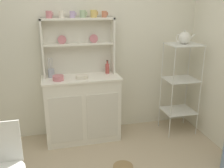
{
  "coord_description": "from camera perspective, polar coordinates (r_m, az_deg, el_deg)",
  "views": [
    {
      "loc": [
        -0.46,
        -1.77,
        1.82
      ],
      "look_at": [
        0.26,
        1.12,
        0.84
      ],
      "focal_mm": 40.64,
      "sensor_mm": 36.0,
      "label": 1
    }
  ],
  "objects": [
    {
      "name": "wall_back",
      "position": [
        3.47,
        -6.32,
        8.67
      ],
      "size": [
        3.84,
        0.05,
        2.5
      ],
      "primitive_type": "cube",
      "color": "silver",
      "rests_on": "ground"
    },
    {
      "name": "hutch_cabinet",
      "position": [
        3.44,
        -6.7,
        -5.31
      ],
      "size": [
        1.0,
        0.45,
        0.88
      ],
      "color": "white",
      "rests_on": "ground"
    },
    {
      "name": "hutch_shelf_unit",
      "position": [
        3.36,
        -7.62,
        9.32
      ],
      "size": [
        0.93,
        0.18,
        0.73
      ],
      "color": "silver",
      "rests_on": "hutch_cabinet"
    },
    {
      "name": "bakers_rack",
      "position": [
        3.63,
        15.24,
        1.2
      ],
      "size": [
        0.44,
        0.37,
        1.27
      ],
      "color": "silver",
      "rests_on": "ground"
    },
    {
      "name": "wire_chair",
      "position": [
        2.44,
        -23.28,
        -15.65
      ],
      "size": [
        0.36,
        0.36,
        0.85
      ],
      "rotation": [
        0.0,
        0.0,
        0.53
      ],
      "color": "white",
      "rests_on": "ground"
    },
    {
      "name": "cup_rose_0",
      "position": [
        3.26,
        -13.99,
        14.93
      ],
      "size": [
        0.09,
        0.07,
        0.09
      ],
      "color": "#D17A84",
      "rests_on": "hutch_shelf_unit"
    },
    {
      "name": "cup_cream_1",
      "position": [
        3.26,
        -11.28,
        15.13
      ],
      "size": [
        0.08,
        0.07,
        0.09
      ],
      "color": "silver",
      "rests_on": "hutch_shelf_unit"
    },
    {
      "name": "cup_lilac_2",
      "position": [
        3.27,
        -8.87,
        15.22
      ],
      "size": [
        0.08,
        0.07,
        0.08
      ],
      "color": "#B79ECC",
      "rests_on": "hutch_shelf_unit"
    },
    {
      "name": "cup_sage_3",
      "position": [
        3.29,
        -6.56,
        15.41
      ],
      "size": [
        0.09,
        0.08,
        0.09
      ],
      "color": "#9EB78E",
      "rests_on": "hutch_shelf_unit"
    },
    {
      "name": "cup_gold_4",
      "position": [
        3.31,
        -4.13,
        15.51
      ],
      "size": [
        0.1,
        0.08,
        0.09
      ],
      "color": "#DBB760",
      "rests_on": "hutch_shelf_unit"
    },
    {
      "name": "cup_terracotta_5",
      "position": [
        3.34,
        -1.73,
        15.45
      ],
      "size": [
        0.08,
        0.06,
        0.08
      ],
      "color": "#C67556",
      "rests_on": "hutch_shelf_unit"
    },
    {
      "name": "bowl_mixing_large",
      "position": [
        3.19,
        -12.02,
        1.35
      ],
      "size": [
        0.14,
        0.14,
        0.06
      ],
      "primitive_type": "cylinder",
      "color": "#D17A84",
      "rests_on": "hutch_cabinet"
    },
    {
      "name": "bowl_floral_medium",
      "position": [
        3.21,
        -6.83,
        1.61
      ],
      "size": [
        0.15,
        0.15,
        0.05
      ],
      "primitive_type": "cylinder",
      "color": "silver",
      "rests_on": "hutch_cabinet"
    },
    {
      "name": "jam_bottle",
      "position": [
        3.41,
        -1.05,
        3.58
      ],
      "size": [
        0.05,
        0.05,
        0.18
      ],
      "color": "#B74C47",
      "rests_on": "hutch_cabinet"
    },
    {
      "name": "utensil_jar",
      "position": [
        3.33,
        -13.51,
        2.47
      ],
      "size": [
        0.08,
        0.08,
        0.25
      ],
      "color": "#B2B7C6",
      "rests_on": "hutch_cabinet"
    },
    {
      "name": "porcelain_teapot",
      "position": [
        3.51,
        15.97,
        9.96
      ],
      "size": [
        0.25,
        0.16,
        0.18
      ],
      "color": "white",
      "rests_on": "bakers_rack"
    }
  ]
}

